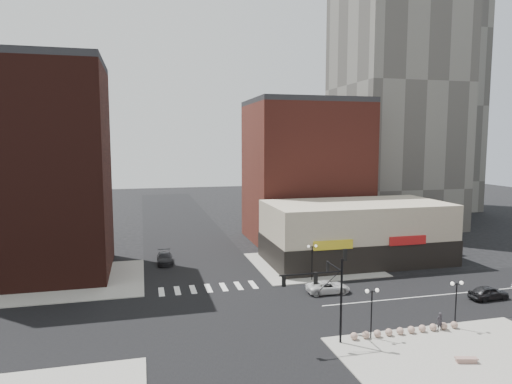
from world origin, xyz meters
name	(u,v)px	position (x,y,z in m)	size (l,w,h in m)	color
ground	(222,316)	(0.00, 0.00, 0.00)	(240.00, 240.00, 0.00)	black
road_ew	(222,316)	(0.00, 0.00, 0.01)	(200.00, 14.00, 0.02)	black
road_ns	(222,316)	(0.00, 0.00, 0.01)	(14.00, 200.00, 0.02)	black
sidewalk_nw	(78,281)	(-14.50, 14.50, 0.06)	(15.00, 15.00, 0.12)	gray
sidewalk_ne	(312,264)	(14.50, 14.50, 0.06)	(15.00, 15.00, 0.12)	gray
sidewalk_se	(474,366)	(16.00, -14.00, 0.06)	(18.00, 14.00, 0.12)	gray
building_nw	(37,172)	(-19.00, 18.50, 12.50)	(16.00, 15.00, 25.00)	black
building_ne_midrise	(305,173)	(19.00, 29.50, 11.00)	(18.00, 15.00, 22.00)	maroon
tower_far	(433,34)	(60.00, 56.00, 41.00)	(18.00, 18.00, 82.00)	#47443F
building_ne_row	(356,237)	(21.00, 15.00, 3.30)	(24.20, 12.20, 8.00)	#B7AA91
traffic_signal	(328,283)	(7.24, -7.83, 4.96)	(5.59, 3.09, 7.77)	black
street_lamp_se_a	(372,300)	(11.00, -8.00, 3.29)	(1.22, 0.32, 4.16)	black
street_lamp_se_b	(456,293)	(19.00, -8.00, 3.29)	(1.22, 0.32, 4.16)	black
street_lamp_ne	(312,253)	(12.00, 8.00, 3.29)	(1.22, 0.32, 4.16)	black
bollard_row	(406,330)	(14.22, -8.00, 0.42)	(10.05, 0.60, 0.60)	#916F64
white_suv	(328,287)	(12.12, 3.52, 0.65)	(2.17, 4.71, 1.31)	silver
dark_sedan_east	(488,293)	(27.35, -2.34, 0.71)	(1.68, 4.19, 1.43)	black
dark_sedan_north	(165,258)	(-4.24, 20.01, 0.72)	(2.01, 4.95, 1.44)	black
pedestrian	(440,321)	(17.46, -8.00, 0.90)	(0.57, 0.37, 1.56)	#27252A
stone_bench	(466,360)	(15.71, -13.53, 0.32)	(1.67, 0.88, 0.37)	gray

